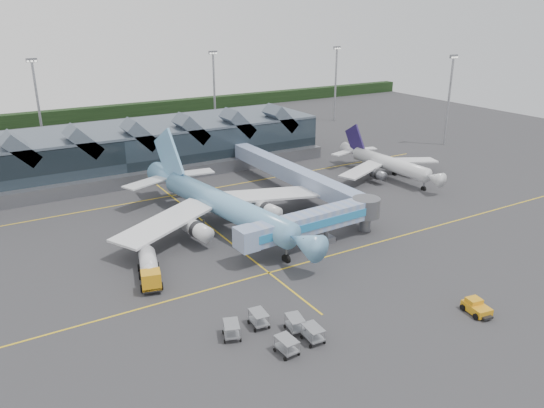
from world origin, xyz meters
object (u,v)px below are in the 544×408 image
regional_jet (387,163)px  jet_bridge (321,220)px  main_airliner (220,203)px  pushback_tug (476,307)px  fuel_truck (149,267)px

regional_jet → jet_bridge: (-31.46, -20.37, 0.73)m
main_airliner → pushback_tug: 40.66m
main_airliner → fuel_truck: size_ratio=4.60×
jet_bridge → pushback_tug: size_ratio=6.59×
main_airliner → fuel_truck: (-15.43, -10.95, -2.33)m
fuel_truck → pushback_tug: bearing=-28.2°
regional_jet → fuel_truck: regional_jet is taller
jet_bridge → pushback_tug: bearing=-83.3°
main_airliner → pushback_tug: main_airliner is taller
main_airliner → jet_bridge: bearing=-62.1°
main_airliner → regional_jet: main_airliner is taller
jet_bridge → fuel_truck: 25.44m
fuel_truck → main_airliner: bearing=49.8°
jet_bridge → pushback_tug: jet_bridge is taller
fuel_truck → pushback_tug: 39.99m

